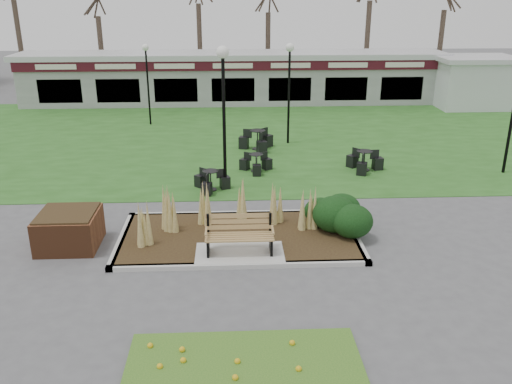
{
  "coord_description": "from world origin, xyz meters",
  "views": [
    {
      "loc": [
        -0.17,
        -11.98,
        6.29
      ],
      "look_at": [
        0.5,
        2.0,
        1.04
      ],
      "focal_mm": 38.0,
      "sensor_mm": 36.0,
      "label": 1
    }
  ],
  "objects_px": {
    "service_hut": "(474,81)",
    "bistro_set_c": "(364,164)",
    "lamp_post_mid_left": "(223,87)",
    "lamp_post_far_left": "(147,67)",
    "bistro_set_a": "(211,183)",
    "bistro_set_b": "(258,143)",
    "lamp_post_mid_right": "(289,71)",
    "bistro_set_d": "(256,166)",
    "food_pavilion": "(233,77)",
    "park_bench": "(239,234)",
    "car_black": "(96,87)",
    "brick_planter": "(69,229)"
  },
  "relations": [
    {
      "from": "park_bench",
      "to": "lamp_post_mid_left",
      "type": "height_order",
      "value": "lamp_post_mid_left"
    },
    {
      "from": "food_pavilion",
      "to": "bistro_set_d",
      "type": "bearing_deg",
      "value": -86.78
    },
    {
      "from": "bistro_set_c",
      "to": "bistro_set_b",
      "type": "bearing_deg",
      "value": 141.48
    },
    {
      "from": "lamp_post_mid_right",
      "to": "bistro_set_a",
      "type": "distance_m",
      "value": 7.15
    },
    {
      "from": "park_bench",
      "to": "bistro_set_a",
      "type": "xyz_separation_m",
      "value": [
        -0.87,
        4.75,
        -0.34
      ]
    },
    {
      "from": "service_hut",
      "to": "lamp_post_far_left",
      "type": "height_order",
      "value": "lamp_post_far_left"
    },
    {
      "from": "brick_planter",
      "to": "bistro_set_a",
      "type": "relative_size",
      "value": 1.22
    },
    {
      "from": "bistro_set_b",
      "to": "bistro_set_d",
      "type": "bearing_deg",
      "value": -93.94
    },
    {
      "from": "park_bench",
      "to": "lamp_post_mid_right",
      "type": "xyz_separation_m",
      "value": [
        2.3,
        10.49,
        2.5
      ]
    },
    {
      "from": "lamp_post_mid_left",
      "to": "bistro_set_a",
      "type": "xyz_separation_m",
      "value": [
        -0.49,
        -0.11,
        -3.17
      ]
    },
    {
      "from": "service_hut",
      "to": "lamp_post_mid_right",
      "type": "height_order",
      "value": "lamp_post_mid_right"
    },
    {
      "from": "park_bench",
      "to": "bistro_set_d",
      "type": "height_order",
      "value": "park_bench"
    },
    {
      "from": "lamp_post_mid_right",
      "to": "bistro_set_d",
      "type": "xyz_separation_m",
      "value": [
        -1.57,
        -3.85,
        -2.85
      ]
    },
    {
      "from": "lamp_post_mid_left",
      "to": "bistro_set_d",
      "type": "height_order",
      "value": "lamp_post_mid_left"
    },
    {
      "from": "food_pavilion",
      "to": "bistro_set_c",
      "type": "height_order",
      "value": "food_pavilion"
    },
    {
      "from": "park_bench",
      "to": "lamp_post_far_left",
      "type": "relative_size",
      "value": 0.44
    },
    {
      "from": "brick_planter",
      "to": "food_pavilion",
      "type": "bearing_deg",
      "value": 76.94
    },
    {
      "from": "park_bench",
      "to": "lamp_post_far_left",
      "type": "bearing_deg",
      "value": 106.13
    },
    {
      "from": "service_hut",
      "to": "lamp_post_mid_left",
      "type": "relative_size",
      "value": 0.94
    },
    {
      "from": "service_hut",
      "to": "bistro_set_a",
      "type": "xyz_separation_m",
      "value": [
        -14.37,
        -13.0,
        -1.21
      ]
    },
    {
      "from": "service_hut",
      "to": "bistro_set_c",
      "type": "xyz_separation_m",
      "value": [
        -8.79,
        -11.17,
        -1.18
      ]
    },
    {
      "from": "food_pavilion",
      "to": "lamp_post_far_left",
      "type": "xyz_separation_m",
      "value": [
        -4.14,
        -5.41,
        1.35
      ]
    },
    {
      "from": "lamp_post_mid_right",
      "to": "bistro_set_c",
      "type": "xyz_separation_m",
      "value": [
        2.4,
        -3.91,
        -2.82
      ]
    },
    {
      "from": "lamp_post_far_left",
      "to": "bistro_set_c",
      "type": "height_order",
      "value": "lamp_post_far_left"
    },
    {
      "from": "lamp_post_mid_left",
      "to": "lamp_post_far_left",
      "type": "distance_m",
      "value": 10.18
    },
    {
      "from": "bistro_set_d",
      "to": "service_hut",
      "type": "bearing_deg",
      "value": 41.02
    },
    {
      "from": "bistro_set_a",
      "to": "bistro_set_d",
      "type": "bearing_deg",
      "value": 49.8
    },
    {
      "from": "food_pavilion",
      "to": "service_hut",
      "type": "distance_m",
      "value": 13.64
    },
    {
      "from": "park_bench",
      "to": "food_pavilion",
      "type": "distance_m",
      "value": 19.73
    },
    {
      "from": "lamp_post_mid_right",
      "to": "bistro_set_d",
      "type": "height_order",
      "value": "lamp_post_mid_right"
    },
    {
      "from": "lamp_post_far_left",
      "to": "lamp_post_mid_right",
      "type": "bearing_deg",
      "value": -30.62
    },
    {
      "from": "service_hut",
      "to": "lamp_post_far_left",
      "type": "distance_m",
      "value": 18.02
    },
    {
      "from": "service_hut",
      "to": "food_pavilion",
      "type": "bearing_deg",
      "value": 171.73
    },
    {
      "from": "lamp_post_mid_right",
      "to": "bistro_set_a",
      "type": "relative_size",
      "value": 3.44
    },
    {
      "from": "brick_planter",
      "to": "service_hut",
      "type": "xyz_separation_m",
      "value": [
        17.9,
        17.0,
        0.97
      ]
    },
    {
      "from": "lamp_post_mid_left",
      "to": "bistro_set_b",
      "type": "distance_m",
      "value": 5.81
    },
    {
      "from": "lamp_post_mid_left",
      "to": "car_black",
      "type": "bearing_deg",
      "value": 116.19
    },
    {
      "from": "park_bench",
      "to": "bistro_set_a",
      "type": "relative_size",
      "value": 1.38
    },
    {
      "from": "bistro_set_a",
      "to": "bistro_set_c",
      "type": "distance_m",
      "value": 5.87
    },
    {
      "from": "food_pavilion",
      "to": "bistro_set_d",
      "type": "xyz_separation_m",
      "value": [
        0.73,
        -13.07,
        -1.24
      ]
    },
    {
      "from": "bistro_set_c",
      "to": "park_bench",
      "type": "bearing_deg",
      "value": -125.6
    },
    {
      "from": "food_pavilion",
      "to": "lamp_post_far_left",
      "type": "relative_size",
      "value": 6.33
    },
    {
      "from": "lamp_post_mid_left",
      "to": "bistro_set_c",
      "type": "height_order",
      "value": "lamp_post_mid_left"
    },
    {
      "from": "park_bench",
      "to": "brick_planter",
      "type": "height_order",
      "value": "park_bench"
    },
    {
      "from": "lamp_post_far_left",
      "to": "car_black",
      "type": "xyz_separation_m",
      "value": [
        -4.06,
        6.45,
        -2.02
      ]
    },
    {
      "from": "bistro_set_a",
      "to": "bistro_set_b",
      "type": "height_order",
      "value": "bistro_set_b"
    },
    {
      "from": "food_pavilion",
      "to": "bistro_set_c",
      "type": "xyz_separation_m",
      "value": [
        4.71,
        -13.14,
        -1.21
      ]
    },
    {
      "from": "car_black",
      "to": "lamp_post_mid_left",
      "type": "bearing_deg",
      "value": -173.04
    },
    {
      "from": "park_bench",
      "to": "car_black",
      "type": "distance_m",
      "value": 22.31
    },
    {
      "from": "lamp_post_mid_left",
      "to": "bistro_set_b",
      "type": "xyz_separation_m",
      "value": [
        1.32,
        4.72,
        -3.12
      ]
    }
  ]
}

